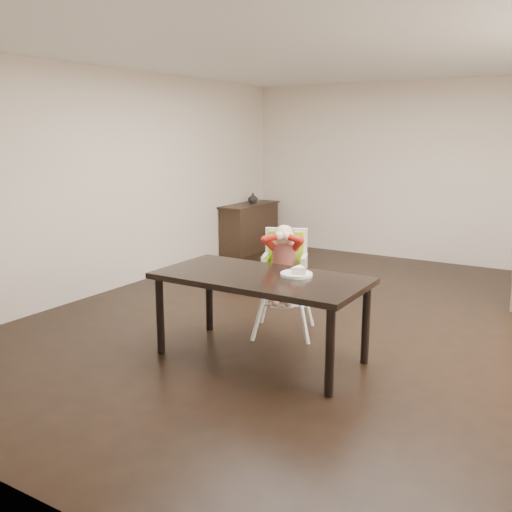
% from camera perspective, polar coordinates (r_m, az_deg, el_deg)
% --- Properties ---
extents(ground, '(7.00, 7.00, 0.00)m').
position_cam_1_polar(ground, '(5.97, 8.35, -6.85)').
color(ground, black).
rests_on(ground, ground).
extents(room_walls, '(6.02, 7.02, 2.71)m').
position_cam_1_polar(room_walls, '(5.65, 8.95, 11.23)').
color(room_walls, beige).
rests_on(room_walls, ground).
extents(dining_table, '(1.80, 0.90, 0.75)m').
position_cam_1_polar(dining_table, '(4.88, 0.48, -2.84)').
color(dining_table, black).
rests_on(dining_table, ground).
extents(high_chair, '(0.59, 0.59, 1.08)m').
position_cam_1_polar(high_chair, '(5.51, 2.87, -0.11)').
color(high_chair, white).
rests_on(high_chair, ground).
extents(plate, '(0.29, 0.29, 0.08)m').
position_cam_1_polar(plate, '(4.85, 4.15, -1.67)').
color(plate, white).
rests_on(plate, dining_table).
extents(sideboard, '(0.44, 1.26, 0.79)m').
position_cam_1_polar(sideboard, '(9.46, -0.64, 2.87)').
color(sideboard, black).
rests_on(sideboard, ground).
extents(vase, '(0.21, 0.21, 0.17)m').
position_cam_1_polar(vase, '(9.49, -0.31, 5.80)').
color(vase, '#99999E').
rests_on(vase, sideboard).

